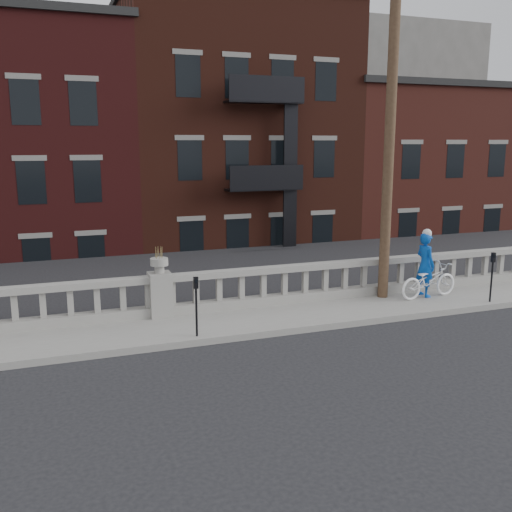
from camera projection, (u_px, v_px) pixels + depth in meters
The scene contains 10 objects.
ground at pixel (201, 382), 10.65m from camera, with size 120.00×120.00×0.00m, color black.
sidewalk at pixel (169, 330), 13.40m from camera, with size 32.00×2.20×0.15m, color gray.
balustrade at pixel (160, 297), 14.17m from camera, with size 28.00×0.34×1.03m.
planter_pedestal at pixel (160, 289), 14.13m from camera, with size 0.55×0.55×1.76m.
lower_level at pixel (104, 175), 31.55m from camera, with size 80.00×44.00×20.80m.
utility_pole at pixel (391, 111), 15.03m from camera, with size 1.60×0.28×10.00m.
parking_meter_b at pixel (196, 300), 12.60m from camera, with size 0.10×0.09×1.36m.
parking_meter_c at pixel (492, 271), 15.36m from camera, with size 0.10×0.09×1.36m.
bicycle at pixel (429, 280), 15.85m from camera, with size 0.65×1.87×0.98m, color white.
cyclist at pixel (425, 265), 15.93m from camera, with size 0.66×0.43×1.81m, color #0B46AD.
Camera 1 is at (-2.46, -9.73, 4.41)m, focal length 40.00 mm.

